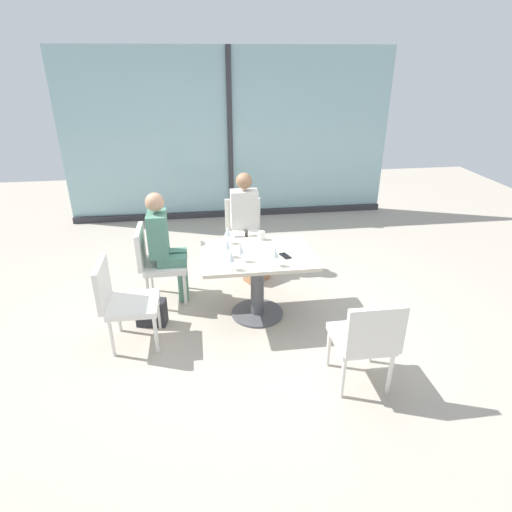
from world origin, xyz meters
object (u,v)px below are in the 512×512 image
Objects in this scene: chair_front_right at (366,338)px; handbag_0 at (257,270)px; chair_near_window at (244,230)px; person_far_left at (164,242)px; handbag_1 at (151,312)px; chair_side_end at (122,298)px; wine_glass_1 at (227,244)px; person_near_window at (245,218)px; wine_glass_4 at (231,257)px; wine_glass_3 at (240,249)px; cell_phone_on_table at (285,256)px; wine_glass_0 at (228,232)px; coffee_cup at (261,236)px; dining_table_main at (257,271)px; chair_far_left at (156,260)px; wine_glass_2 at (275,253)px.

chair_front_right is 2.90× the size of handbag_0.
person_far_left is (-0.96, -0.74, 0.20)m from chair_near_window.
handbag_0 and handbag_1 have the same top height.
chair_side_end is 4.70× the size of wine_glass_1.
wine_glass_4 is at bearing -101.46° from person_near_window.
wine_glass_3 is 1.18m from handbag_1.
wine_glass_1 is 1.28× the size of cell_phone_on_table.
wine_glass_0 is 0.38m from coffee_cup.
handbag_1 is at bearing -133.96° from person_near_window.
wine_glass_3 is 1.22m from handbag_0.
chair_side_end reaches higher than handbag_1.
dining_table_main is 1.17m from chair_far_left.
chair_side_end reaches higher than handbag_0.
chair_side_end is at bearing -115.50° from handbag_1.
chair_front_right is at bearing -100.76° from handbag_0.
chair_front_right is 9.67× the size of coffee_cup.
chair_front_right is 1.44m from wine_glass_3.
chair_side_end reaches higher than cell_phone_on_table.
wine_glass_3 is (0.77, -0.65, 0.16)m from person_far_left.
wine_glass_3 is 1.00× the size of wine_glass_4.
chair_front_right is 2.40m from person_far_left.
dining_table_main is 6.11× the size of wine_glass_4.
handbag_1 is (-0.92, 0.13, -0.72)m from wine_glass_3.
chair_far_left is 1.00× the size of chair_side_end.
wine_glass_3 is at bearing -98.37° from person_near_window.
cell_phone_on_table is at bearing -25.97° from person_far_left.
chair_side_end is at bearing 179.62° from wine_glass_4.
dining_table_main is 7.85× the size of cell_phone_on_table.
wine_glass_1 is at bearing 15.47° from chair_side_end.
handbag_0 is (-0.16, 0.89, -0.59)m from cell_phone_on_table.
wine_glass_4 reaches higher than chair_near_window.
handbag_1 is at bearing -174.04° from handbag_0.
person_near_window is at bearing 57.08° from handbag_1.
cell_phone_on_table is 1.08m from handbag_0.
chair_far_left is 4.70× the size of wine_glass_1.
chair_far_left is 9.67× the size of coffee_cup.
dining_table_main is at bearing 12.84° from handbag_1.
handbag_1 is (-0.15, -0.52, -0.56)m from person_far_left.
chair_side_end reaches higher than coffee_cup.
dining_table_main is 0.47m from wine_glass_2.
wine_glass_0 is at bearing 124.02° from wine_glass_2.
person_far_left is at bearing 134.22° from cell_phone_on_table.
chair_far_left is 6.04× the size of cell_phone_on_table.
person_near_window is at bearing 78.91° from handbag_0.
wine_glass_2 reaches higher than chair_side_end.
wine_glass_0 is 1.00× the size of wine_glass_2.
person_near_window and person_far_left have the same top height.
coffee_cup is (0.09, 0.35, 0.25)m from dining_table_main.
wine_glass_1 is at bearing 93.06° from wine_glass_4.
wine_glass_2 is 2.06× the size of coffee_cup.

